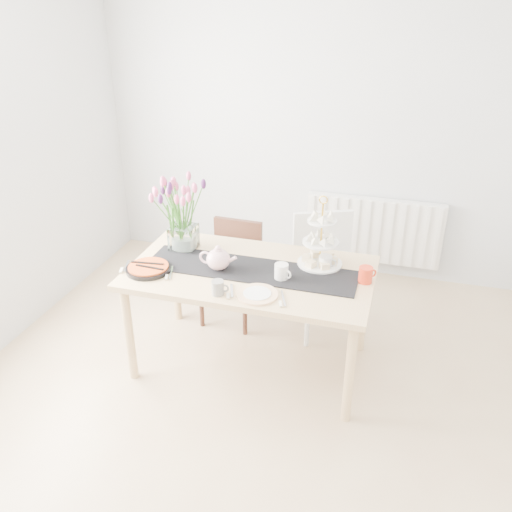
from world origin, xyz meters
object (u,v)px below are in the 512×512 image
(mug_grey, at_px, (218,288))
(cream_jug, at_px, (325,262))
(chair_brown, at_px, (234,264))
(mug_white, at_px, (281,272))
(plate_right, at_px, (257,294))
(tulip_vase, at_px, (181,203))
(cake_stand, at_px, (320,248))
(chair_white, at_px, (325,264))
(mug_orange, at_px, (366,275))
(tart_tin, at_px, (148,268))
(plate_left, at_px, (149,269))
(dining_table, at_px, (251,280))
(teapot, at_px, (218,259))
(radiator, at_px, (373,230))

(mug_grey, bearing_deg, cream_jug, 35.50)
(chair_brown, distance_m, mug_white, 0.90)
(mug_grey, height_order, plate_right, mug_grey)
(tulip_vase, relative_size, cake_stand, 1.44)
(chair_brown, bearing_deg, chair_white, 5.83)
(mug_orange, bearing_deg, tart_tin, 152.99)
(plate_left, bearing_deg, plate_right, -7.97)
(dining_table, distance_m, tart_tin, 0.68)
(mug_white, bearing_deg, plate_right, -85.90)
(chair_brown, bearing_deg, dining_table, -59.25)
(teapot, bearing_deg, cake_stand, 24.10)
(chair_brown, distance_m, plate_left, 0.89)
(tart_tin, height_order, mug_white, mug_white)
(mug_grey, bearing_deg, mug_orange, 18.73)
(dining_table, bearing_deg, teapot, -164.14)
(radiator, distance_m, mug_grey, 2.09)
(chair_white, height_order, mug_grey, chair_white)
(chair_white, height_order, teapot, chair_white)
(teapot, xyz_separation_m, mug_white, (0.42, -0.00, -0.03))
(plate_left, bearing_deg, cream_jug, 17.59)
(dining_table, distance_m, chair_brown, 0.69)
(dining_table, xyz_separation_m, chair_brown, (-0.31, 0.58, -0.22))
(dining_table, relative_size, tart_tin, 5.43)
(chair_white, bearing_deg, plate_right, -130.09)
(teapot, bearing_deg, plate_right, -33.70)
(tulip_vase, height_order, cake_stand, tulip_vase)
(cream_jug, bearing_deg, tart_tin, -158.50)
(radiator, xyz_separation_m, plate_right, (-0.55, -1.86, 0.31))
(tart_tin, bearing_deg, tulip_vase, 75.79)
(chair_white, distance_m, tart_tin, 1.34)
(chair_white, height_order, cake_stand, cake_stand)
(plate_right, bearing_deg, cream_jug, 54.09)
(tulip_vase, bearing_deg, mug_white, -17.19)
(mug_white, height_order, plate_left, mug_white)
(dining_table, distance_m, chair_white, 0.75)
(plate_right, bearing_deg, tart_tin, 172.64)
(radiator, xyz_separation_m, chair_white, (-0.28, -0.94, 0.08))
(mug_orange, bearing_deg, teapot, 149.44)
(cake_stand, distance_m, plate_right, 0.59)
(chair_brown, bearing_deg, mug_grey, -74.80)
(chair_brown, distance_m, cake_stand, 0.93)
(plate_right, bearing_deg, cake_stand, 59.47)
(tulip_vase, distance_m, tart_tin, 0.51)
(cake_stand, height_order, mug_white, cake_stand)
(tulip_vase, xyz_separation_m, plate_right, (0.68, -0.47, -0.34))
(tulip_vase, distance_m, plate_left, 0.51)
(tulip_vase, distance_m, mug_white, 0.86)
(mug_orange, distance_m, plate_left, 1.40)
(mug_white, bearing_deg, plate_left, -146.45)
(cake_stand, bearing_deg, mug_grey, -133.70)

